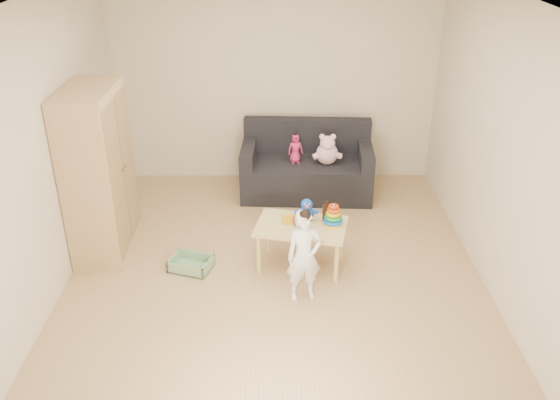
{
  "coord_description": "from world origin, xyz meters",
  "views": [
    {
      "loc": [
        0.0,
        -4.91,
        3.28
      ],
      "look_at": [
        0.05,
        0.25,
        0.65
      ],
      "focal_mm": 38.0,
      "sensor_mm": 36.0,
      "label": 1
    }
  ],
  "objects_px": {
    "toddler": "(304,257)",
    "sofa": "(306,177)",
    "wardrobe": "(98,173)",
    "play_table": "(301,245)"
  },
  "relations": [
    {
      "from": "play_table",
      "to": "wardrobe",
      "type": "bearing_deg",
      "value": 170.08
    },
    {
      "from": "sofa",
      "to": "play_table",
      "type": "bearing_deg",
      "value": -91.63
    },
    {
      "from": "play_table",
      "to": "toddler",
      "type": "xyz_separation_m",
      "value": [
        0.0,
        -0.54,
        0.2
      ]
    },
    {
      "from": "wardrobe",
      "to": "play_table",
      "type": "height_order",
      "value": "wardrobe"
    },
    {
      "from": "sofa",
      "to": "wardrobe",
      "type": "bearing_deg",
      "value": -146.54
    },
    {
      "from": "wardrobe",
      "to": "play_table",
      "type": "xyz_separation_m",
      "value": [
        2.01,
        -0.35,
        -0.63
      ]
    },
    {
      "from": "sofa",
      "to": "toddler",
      "type": "distance_m",
      "value": 2.16
    },
    {
      "from": "sofa",
      "to": "play_table",
      "type": "height_order",
      "value": "play_table"
    },
    {
      "from": "wardrobe",
      "to": "sofa",
      "type": "bearing_deg",
      "value": 30.42
    },
    {
      "from": "toddler",
      "to": "sofa",
      "type": "bearing_deg",
      "value": 75.85
    }
  ]
}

